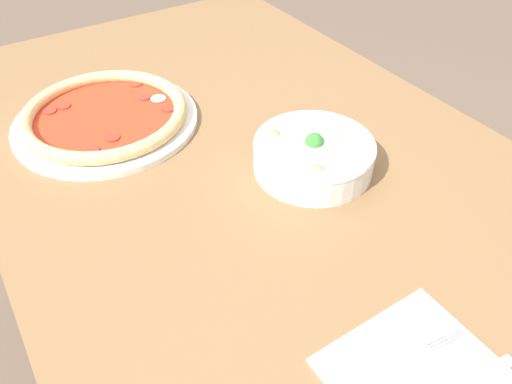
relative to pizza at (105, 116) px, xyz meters
The scene contains 6 objects.
ground_plane 0.83m from the pizza, 42.13° to the left, with size 8.00×8.00×0.00m, color brown.
dining_table 0.30m from the pizza, 42.13° to the left, with size 1.36×0.88×0.77m.
pizza is the anchor object (origin of this frame).
bowl 0.42m from the pizza, 37.44° to the left, with size 0.21×0.21×0.07m.
napkin 0.73m from the pizza, ahead, with size 0.20×0.20×0.00m.
fork 0.70m from the pizza, ahead, with size 0.03×0.18×0.00m.
Camera 1 is at (0.66, -0.38, 1.31)m, focal length 35.00 mm.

